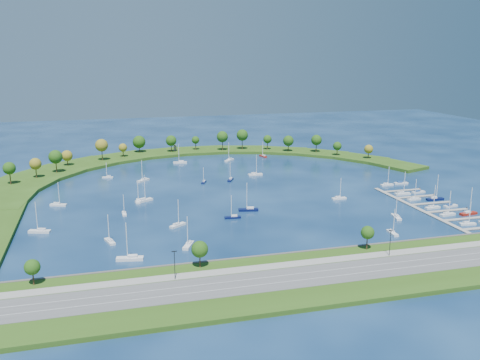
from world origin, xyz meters
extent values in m
plane|color=#061B3C|center=(0.00, 0.00, 0.00)|extent=(700.00, 700.00, 0.00)
cube|color=#2A4813|center=(0.00, -124.00, 0.80)|extent=(420.00, 42.00, 1.60)
cube|color=#474442|center=(0.00, -102.50, 0.90)|extent=(420.00, 1.20, 1.80)
cube|color=#515154|center=(0.00, -124.00, 1.66)|extent=(420.00, 16.00, 0.12)
cube|color=gray|center=(0.00, -113.00, 1.66)|extent=(420.00, 5.00, 0.12)
cube|color=silver|center=(0.00, -126.50, 1.73)|extent=(420.00, 0.15, 0.02)
cube|color=silver|center=(0.00, -121.50, 1.73)|extent=(420.00, 0.15, 0.02)
cylinder|color=#382314|center=(-95.00, -107.00, 4.05)|extent=(0.56, 0.56, 4.90)
sphere|color=#1D4912|center=(-95.00, -107.00, 7.54)|extent=(5.20, 5.20, 5.20)
cylinder|color=#382314|center=(-40.00, -107.00, 4.22)|extent=(0.56, 0.56, 5.25)
sphere|color=#1D4912|center=(-40.00, -107.00, 8.05)|extent=(6.00, 6.00, 6.00)
cylinder|color=#382314|center=(25.00, -107.00, 4.40)|extent=(0.56, 0.56, 5.60)
sphere|color=#1D4912|center=(25.00, -107.00, 8.24)|extent=(5.20, 5.20, 5.20)
cylinder|color=black|center=(-50.00, -115.00, 6.60)|extent=(0.24, 0.24, 10.00)
cylinder|color=black|center=(30.00, -115.00, 6.60)|extent=(0.24, 0.24, 10.00)
cube|color=#2A4813|center=(-118.83, 37.57, 1.00)|extent=(50.23, 54.30, 2.00)
cube|color=#2A4813|center=(-104.03, 64.58, 1.00)|extent=(54.07, 56.09, 2.00)
cube|color=#2A4813|center=(-83.21, 87.27, 1.00)|extent=(55.20, 54.07, 2.00)
cube|color=#2A4813|center=(-57.57, 104.32, 1.00)|extent=(53.65, 48.47, 2.00)
cube|color=#2A4813|center=(-28.60, 114.76, 1.00)|extent=(49.62, 39.75, 2.00)
cube|color=#2A4813|center=(2.03, 117.98, 1.00)|extent=(44.32, 29.96, 2.00)
cube|color=#2A4813|center=(32.54, 113.79, 1.00)|extent=(49.49, 38.05, 2.00)
cube|color=#2A4813|center=(61.17, 102.44, 1.00)|extent=(51.13, 44.12, 2.00)
cube|color=#2A4813|center=(86.25, 84.58, 1.00)|extent=(49.19, 47.96, 2.00)
cube|color=#2A4813|center=(106.34, 61.24, 1.00)|extent=(43.90, 49.49, 2.00)
cube|color=#2A4813|center=(120.28, 33.78, 1.00)|extent=(35.67, 48.74, 2.00)
cylinder|color=#382314|center=(-121.87, 37.36, 5.96)|extent=(0.56, 0.56, 7.93)
sphere|color=#1D4912|center=(-121.87, 37.36, 11.36)|extent=(7.18, 7.18, 7.18)
cylinder|color=#382314|center=(-109.29, 50.47, 5.56)|extent=(0.56, 0.56, 7.13)
sphere|color=brown|center=(-109.29, 50.47, 10.54)|extent=(7.05, 7.05, 7.05)
cylinder|color=#382314|center=(-98.55, 62.24, 6.15)|extent=(0.56, 0.56, 8.29)
sphere|color=#1D4912|center=(-98.55, 62.24, 12.00)|extent=(8.53, 8.53, 8.53)
cylinder|color=#382314|center=(-92.92, 82.56, 4.57)|extent=(0.56, 0.56, 5.14)
sphere|color=brown|center=(-92.92, 82.56, 8.59)|extent=(7.24, 7.24, 7.24)
cylinder|color=#382314|center=(-70.29, 93.69, 6.45)|extent=(0.56, 0.56, 8.90)
sphere|color=brown|center=(-70.29, 93.69, 12.66)|extent=(8.79, 8.79, 8.79)
cylinder|color=#382314|center=(-55.56, 103.48, 4.71)|extent=(0.56, 0.56, 5.43)
sphere|color=brown|center=(-55.56, 103.48, 8.65)|extent=(6.08, 6.08, 6.08)
cylinder|color=#382314|center=(-42.85, 118.13, 4.98)|extent=(0.56, 0.56, 5.95)
sphere|color=#1D4912|center=(-42.85, 118.13, 9.85)|extent=(9.50, 9.50, 9.50)
cylinder|color=#382314|center=(-19.35, 113.53, 5.45)|extent=(0.56, 0.56, 6.90)
sphere|color=#1D4912|center=(-19.35, 113.53, 10.51)|extent=(8.08, 8.08, 8.08)
cylinder|color=#382314|center=(-0.04, 117.10, 5.23)|extent=(0.56, 0.56, 6.45)
sphere|color=#1D4912|center=(-0.04, 117.10, 9.63)|extent=(5.90, 5.90, 5.90)
cylinder|color=#382314|center=(19.34, 109.35, 6.42)|extent=(0.56, 0.56, 8.84)
sphere|color=#1D4912|center=(19.34, 109.35, 12.57)|extent=(8.64, 8.64, 8.64)
cylinder|color=#382314|center=(35.17, 109.48, 6.68)|extent=(0.56, 0.56, 9.36)
sphere|color=#1D4912|center=(35.17, 109.48, 13.14)|extent=(8.88, 8.88, 8.88)
cylinder|color=#382314|center=(53.68, 103.42, 5.40)|extent=(0.56, 0.56, 6.80)
sphere|color=#1D4912|center=(53.68, 103.42, 10.10)|extent=(6.48, 6.48, 6.48)
cylinder|color=#382314|center=(66.70, 92.36, 5.23)|extent=(0.56, 0.56, 6.46)
sphere|color=#1D4912|center=(66.70, 92.36, 10.07)|extent=(8.06, 8.06, 8.06)
cylinder|color=#382314|center=(85.91, 83.73, 5.80)|extent=(0.56, 0.56, 7.60)
sphere|color=#1D4912|center=(85.91, 83.73, 11.19)|extent=(7.98, 7.98, 7.98)
cylinder|color=#382314|center=(95.52, 67.82, 4.82)|extent=(0.56, 0.56, 5.64)
sphere|color=#1D4912|center=(95.52, 67.82, 8.90)|extent=(6.29, 6.29, 6.29)
cylinder|color=#382314|center=(111.93, 51.50, 4.72)|extent=(0.56, 0.56, 5.43)
sphere|color=brown|center=(111.93, 51.50, 8.69)|extent=(6.28, 6.28, 6.28)
cylinder|color=gray|center=(-15.80, 118.22, 3.97)|extent=(2.20, 2.20, 3.94)
cylinder|color=gray|center=(-15.80, 118.22, 6.09)|extent=(2.60, 2.60, 0.30)
cube|color=gray|center=(78.00, -61.00, 0.35)|extent=(2.20, 82.00, 0.40)
cube|color=gray|center=(90.10, -80.80, 0.35)|extent=(22.00, 2.00, 0.40)
cube|color=gray|center=(90.10, -67.60, 0.35)|extent=(22.00, 2.00, 0.40)
cylinder|color=#382314|center=(101.00, -67.60, 0.60)|extent=(0.36, 0.36, 1.60)
cube|color=gray|center=(90.10, -54.40, 0.35)|extent=(22.00, 2.00, 0.40)
cylinder|color=#382314|center=(101.00, -54.40, 0.60)|extent=(0.36, 0.36, 1.60)
cube|color=gray|center=(90.10, -41.20, 0.35)|extent=(22.00, 2.00, 0.40)
cylinder|color=#382314|center=(101.00, -41.20, 0.60)|extent=(0.36, 0.36, 1.60)
cube|color=gray|center=(90.10, -28.00, 0.35)|extent=(22.00, 2.00, 0.40)
cylinder|color=#382314|center=(101.00, -28.00, 0.60)|extent=(0.36, 0.36, 1.60)
cube|color=silver|center=(-62.23, -31.74, 0.40)|extent=(1.89, 6.71, 0.80)
cube|color=silver|center=(-62.23, -31.07, 1.09)|extent=(1.32, 2.35, 0.56)
cylinder|color=silver|center=(-62.23, -32.28, 5.33)|extent=(0.32, 0.32, 9.05)
cube|color=silver|center=(-67.93, 47.17, 0.39)|extent=(6.81, 3.56, 0.79)
cube|color=silver|center=(-67.30, 46.99, 1.06)|extent=(2.56, 1.86, 0.55)
cylinder|color=silver|center=(-68.43, 47.31, 5.21)|extent=(0.32, 0.32, 8.85)
cube|color=silver|center=(-69.95, -69.01, 0.48)|extent=(4.49, 8.30, 0.96)
cube|color=silver|center=(-69.72, -69.78, 1.30)|extent=(2.32, 3.14, 0.67)
cylinder|color=silver|center=(-70.14, -68.40, 6.36)|extent=(0.32, 0.32, 10.79)
cube|color=silver|center=(-98.68, -48.71, 0.56)|extent=(9.66, 5.35, 1.12)
cube|color=silver|center=(-97.79, -48.99, 1.51)|extent=(3.66, 2.74, 0.78)
cylinder|color=silver|center=(-99.39, -48.48, 7.40)|extent=(0.32, 0.32, 12.57)
cube|color=silver|center=(-63.27, -90.00, 0.60)|extent=(10.30, 4.53, 1.20)
cube|color=silver|center=(-62.29, -90.18, 1.61)|extent=(3.78, 2.55, 0.84)
cylinder|color=silver|center=(-64.05, -89.86, 7.92)|extent=(0.32, 0.32, 13.45)
cube|color=silver|center=(-47.64, 32.85, 0.53)|extent=(8.18, 7.94, 1.07)
cube|color=silver|center=(-47.00, 33.47, 1.44)|extent=(3.46, 3.41, 0.75)
cylinder|color=silver|center=(-48.16, 32.36, 7.08)|extent=(0.32, 0.32, 12.02)
cube|color=silver|center=(-51.10, -11.64, 0.57)|extent=(9.57, 6.89, 1.14)
cube|color=silver|center=(-51.93, -12.10, 1.53)|extent=(3.80, 3.22, 0.80)
cylinder|color=silver|center=(-50.43, -11.28, 7.52)|extent=(0.32, 0.32, 12.78)
cube|color=silver|center=(17.00, 78.22, 0.55)|extent=(8.27, 8.35, 1.10)
cube|color=silver|center=(17.65, 78.87, 1.49)|extent=(3.54, 3.55, 0.77)
cylinder|color=silver|center=(16.49, 77.69, 7.30)|extent=(0.32, 0.32, 12.39)
cube|color=silver|center=(60.00, -70.73, 0.52)|extent=(4.19, 8.98, 1.04)
cube|color=silver|center=(59.82, -71.58, 1.40)|extent=(2.30, 3.32, 0.73)
cylinder|color=silver|center=(60.15, -70.05, 6.89)|extent=(0.32, 0.32, 11.69)
cube|color=#09103A|center=(-3.45, -41.68, 0.58)|extent=(9.94, 4.44, 1.15)
cube|color=silver|center=(-2.50, -41.86, 1.56)|extent=(3.65, 2.48, 0.81)
cylinder|color=silver|center=(-4.20, -41.54, 7.64)|extent=(0.32, 0.32, 12.97)
cube|color=silver|center=(-54.01, -11.91, 0.47)|extent=(2.89, 8.01, 0.94)
cube|color=silver|center=(-54.08, -12.69, 1.27)|extent=(1.78, 2.87, 0.66)
cylinder|color=silver|center=(-53.95, -11.28, 6.23)|extent=(0.32, 0.32, 10.59)
cube|color=maroon|center=(44.70, 86.11, 0.47)|extent=(4.14, 8.08, 0.93)
cube|color=silver|center=(44.91, 85.36, 1.26)|extent=(2.18, 3.03, 0.65)
cylinder|color=silver|center=(44.54, 86.71, 6.19)|extent=(0.32, 0.32, 10.51)
cube|color=silver|center=(-39.94, -81.95, 0.53)|extent=(6.01, 8.99, 1.05)
cube|color=silver|center=(-39.56, -81.16, 1.42)|extent=(2.88, 3.52, 0.74)
cylinder|color=silver|center=(-40.24, -82.59, 6.99)|extent=(0.32, 0.32, 11.86)
cube|color=silver|center=(48.41, -34.20, 0.47)|extent=(7.80, 2.31, 0.93)
cube|color=silver|center=(47.63, -34.21, 1.26)|extent=(2.74, 1.57, 0.65)
cylinder|color=silver|center=(49.03, -34.19, 6.17)|extent=(0.32, 0.32, 10.48)
cube|color=silver|center=(-18.16, 79.16, 0.56)|extent=(9.65, 4.36, 1.12)
cube|color=silver|center=(-17.25, 78.98, 1.51)|extent=(3.55, 2.42, 0.78)
cylinder|color=silver|center=(-18.89, 79.30, 7.41)|extent=(0.32, 0.32, 12.59)
cube|color=silver|center=(46.47, -90.00, 0.46)|extent=(2.82, 7.84, 0.92)
cube|color=silver|center=(46.54, -89.24, 1.24)|extent=(1.74, 2.81, 0.64)
cylinder|color=silver|center=(46.42, -90.61, 6.10)|extent=(0.32, 0.32, 10.36)
cube|color=silver|center=(-93.44, -8.29, 0.50)|extent=(8.64, 5.10, 1.00)
cube|color=silver|center=(-94.22, -8.00, 1.35)|extent=(3.31, 2.55, 0.70)
cylinder|color=silver|center=(-92.81, -8.52, 6.64)|extent=(0.32, 0.32, 11.28)
cube|color=#09103A|center=(3.36, 20.89, 0.46)|extent=(5.41, 7.87, 0.93)
cube|color=silver|center=(3.71, 21.58, 1.25)|extent=(2.57, 3.09, 0.65)
cylinder|color=silver|center=(3.08, 20.34, 6.14)|extent=(0.32, 0.32, 10.42)
cube|color=silver|center=(21.80, 30.15, 0.54)|extent=(9.03, 2.54, 1.08)
cube|color=silver|center=(20.89, 30.15, 1.46)|extent=(3.16, 1.77, 0.76)
cylinder|color=silver|center=(22.52, 30.15, 7.18)|extent=(0.32, 0.32, 12.18)
cube|color=silver|center=(-40.24, -55.95, 0.50)|extent=(8.04, 6.81, 0.99)
cube|color=silver|center=(-40.90, -56.44, 1.34)|extent=(3.30, 3.04, 0.70)
cylinder|color=silver|center=(-39.71, -55.55, 6.59)|extent=(0.32, 0.32, 11.19)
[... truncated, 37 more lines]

